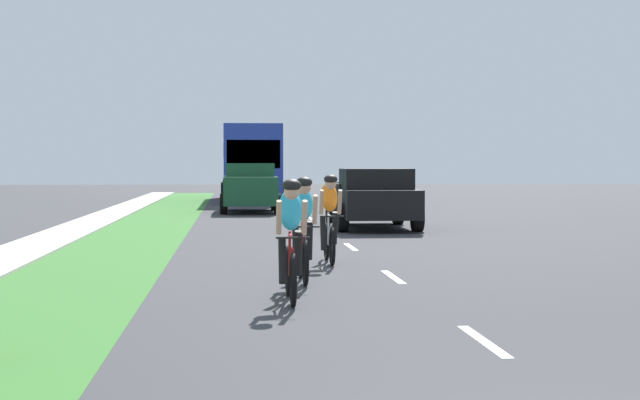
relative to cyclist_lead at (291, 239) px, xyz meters
name	(u,v)px	position (x,y,z in m)	size (l,w,h in m)	color
ground_plane	(330,233)	(1.75, 12.65, -0.81)	(120.00, 120.00, 0.00)	#38383A
grass_verge	(140,234)	(-3.08, 12.65, -0.81)	(2.39, 70.00, 0.01)	#38722D
sidewalk_concrete	(65,234)	(-4.94, 12.65, -0.81)	(1.34, 70.00, 0.10)	#B2ADA3
lane_markings_center	(317,223)	(1.75, 16.65, -0.81)	(0.12, 52.20, 0.01)	white
cyclist_lead	(291,239)	(0.00, 0.00, 0.00)	(0.42, 1.72, 1.58)	black
cyclist_trailing	(303,228)	(0.31, 2.09, 0.00)	(0.42, 1.72, 1.58)	black
cyclist_distant	(329,218)	(0.97, 4.88, 0.00)	(0.42, 1.72, 1.58)	black
pickup_black	(373,198)	(3.08, 14.28, 0.02)	(2.22, 5.10, 1.64)	black
suv_dark_green	(250,186)	(-0.12, 23.70, 0.14)	(2.15, 4.70, 1.79)	#194C2D
bus_blue	(251,159)	(0.12, 34.83, 1.17)	(2.78, 11.60, 3.48)	#23389E
sedan_maroon	(249,179)	(0.28, 52.83, -0.04)	(1.98, 4.30, 1.52)	maroon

